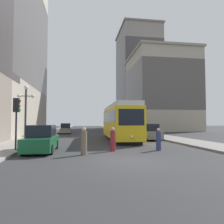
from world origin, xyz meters
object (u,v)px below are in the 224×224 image
object	(u,v)px
streetcar	(120,121)
parked_car_left_near	(66,129)
parked_car_left_mid	(42,139)
pedestrian_crossing_far	(159,140)
traffic_light_near_left	(17,110)
lamp_post_left_near	(26,105)
pedestrian_on_sidewalk	(84,142)
transit_bus	(124,123)
parked_car_right_far	(149,132)
pedestrian_crossing_near	(113,140)

from	to	relation	value
streetcar	parked_car_left_near	world-z (taller)	streetcar
parked_car_left_mid	pedestrian_crossing_far	bearing A→B (deg)	-4.73
traffic_light_near_left	lamp_post_left_near	distance (m)	3.22
streetcar	lamp_post_left_near	distance (m)	10.29
parked_car_left_mid	lamp_post_left_near	world-z (taller)	lamp_post_left_near
parked_car_left_near	lamp_post_left_near	xyz separation A→B (m)	(-1.90, -19.11, 2.59)
parked_car_left_mid	pedestrian_on_sidewalk	distance (m)	3.46
streetcar	transit_bus	world-z (taller)	streetcar
parked_car_left_near	pedestrian_on_sidewalk	world-z (taller)	parked_car_left_near
transit_bus	traffic_light_near_left	bearing A→B (deg)	-119.17
pedestrian_crossing_far	lamp_post_left_near	distance (m)	11.11
pedestrian_on_sidewalk	lamp_post_left_near	distance (m)	7.46
transit_bus	parked_car_right_far	xyz separation A→B (m)	(0.15, -13.19, -1.10)
lamp_post_left_near	parked_car_left_near	bearing A→B (deg)	84.33
transit_bus	streetcar	bearing A→B (deg)	-103.67
pedestrian_crossing_far	pedestrian_crossing_near	bearing A→B (deg)	-8.19
parked_car_left_near	pedestrian_on_sidewalk	size ratio (longest dim) A/B	2.69
pedestrian_crossing_far	lamp_post_left_near	world-z (taller)	lamp_post_left_near
transit_bus	pedestrian_crossing_far	world-z (taller)	transit_bus
pedestrian_crossing_far	parked_car_left_mid	bearing A→B (deg)	-10.49
parked_car_left_near	parked_car_right_far	world-z (taller)	same
parked_car_left_near	lamp_post_left_near	distance (m)	19.38
parked_car_left_mid	pedestrian_crossing_near	distance (m)	4.91
streetcar	lamp_post_left_near	xyz separation A→B (m)	(-8.89, -5.00, 1.33)
streetcar	parked_car_left_near	xyz separation A→B (m)	(-6.99, 14.11, -1.26)
parked_car_left_near	parked_car_right_far	distance (m)	17.59
transit_bus	parked_car_left_mid	world-z (taller)	transit_bus
parked_car_left_mid	transit_bus	bearing A→B (deg)	64.24
parked_car_left_near	traffic_light_near_left	world-z (taller)	traffic_light_near_left
streetcar	parked_car_right_far	bearing A→B (deg)	-1.08
pedestrian_crossing_far	pedestrian_on_sidewalk	bearing A→B (deg)	7.76
parked_car_left_near	pedestrian_crossing_near	size ratio (longest dim) A/B	2.78
pedestrian_crossing_near	pedestrian_on_sidewalk	distance (m)	2.48
streetcar	lamp_post_left_near	size ratio (longest dim) A/B	2.50
transit_bus	parked_car_left_near	size ratio (longest dim) A/B	2.65
parked_car_right_far	lamp_post_left_near	bearing A→B (deg)	19.76
parked_car_left_mid	pedestrian_on_sidewalk	xyz separation A→B (m)	(2.86, -1.95, -0.05)
pedestrian_crossing_far	lamp_post_left_near	xyz separation A→B (m)	(-10.08, 3.81, 2.69)
streetcar	transit_bus	size ratio (longest dim) A/B	1.01
transit_bus	pedestrian_crossing_far	size ratio (longest dim) A/B	7.68
traffic_light_near_left	lamp_post_left_near	bearing A→B (deg)	93.95
parked_car_left_near	pedestrian_crossing_near	distance (m)	23.31
traffic_light_near_left	parked_car_left_mid	bearing A→B (deg)	0.03
pedestrian_on_sidewalk	traffic_light_near_left	distance (m)	5.35
parked_car_left_near	pedestrian_crossing_near	bearing A→B (deg)	-80.99
parked_car_left_near	lamp_post_left_near	size ratio (longest dim) A/B	0.93
transit_bus	lamp_post_left_near	xyz separation A→B (m)	(-12.07, -18.06, 1.49)
pedestrian_crossing_far	parked_car_right_far	bearing A→B (deg)	-109.77
parked_car_right_far	traffic_light_near_left	distance (m)	14.58
pedestrian_crossing_far	streetcar	bearing A→B (deg)	-88.22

